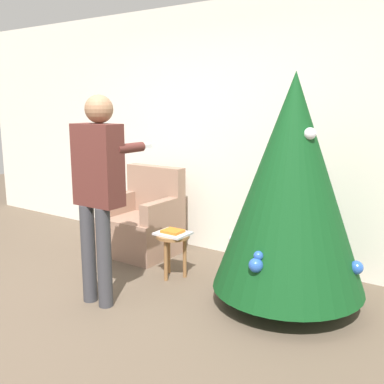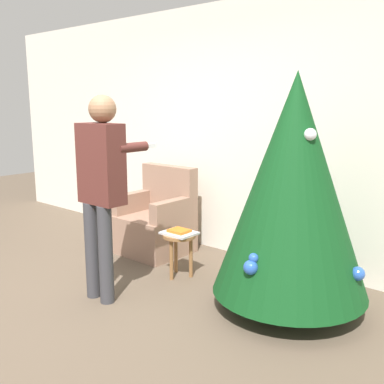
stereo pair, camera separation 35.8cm
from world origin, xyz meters
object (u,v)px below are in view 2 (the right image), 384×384
(armchair, at_px, (156,222))
(christmas_tree, at_px, (293,186))
(person_standing, at_px, (101,180))
(side_stool, at_px, (179,243))

(armchair, bearing_deg, christmas_tree, -10.15)
(armchair, relative_size, person_standing, 0.55)
(armchair, height_order, person_standing, person_standing)
(armchair, xyz_separation_m, side_stool, (0.71, -0.40, 0.01))
(armchair, distance_m, side_stool, 0.81)
(christmas_tree, distance_m, side_stool, 1.33)
(person_standing, height_order, side_stool, person_standing)
(christmas_tree, height_order, side_stool, christmas_tree)
(armchair, bearing_deg, person_standing, -65.17)
(christmas_tree, xyz_separation_m, side_stool, (-1.14, -0.07, -0.68))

